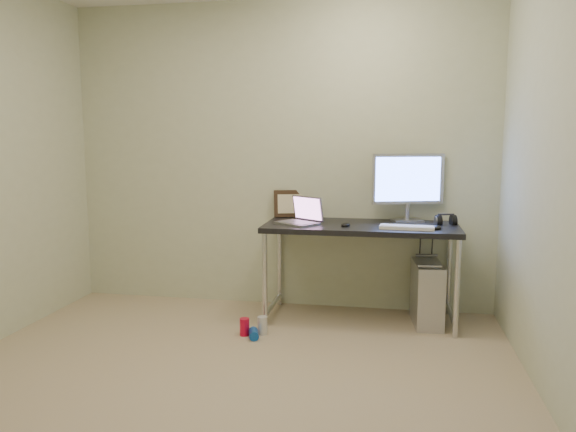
# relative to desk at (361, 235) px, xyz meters

# --- Properties ---
(floor) EXTENTS (3.50, 3.50, 0.00)m
(floor) POSITION_rel_desk_xyz_m (-0.70, -1.43, -0.66)
(floor) COLOR tan
(floor) RESTS_ON ground
(wall_back) EXTENTS (3.50, 0.02, 2.50)m
(wall_back) POSITION_rel_desk_xyz_m (-0.70, 0.32, 0.59)
(wall_back) COLOR beige
(wall_back) RESTS_ON ground
(wall_right) EXTENTS (0.02, 3.50, 2.50)m
(wall_right) POSITION_rel_desk_xyz_m (1.05, -1.43, 0.59)
(wall_right) COLOR beige
(wall_right) RESTS_ON ground
(desk) EXTENTS (1.46, 0.64, 0.75)m
(desk) POSITION_rel_desk_xyz_m (0.00, 0.00, 0.00)
(desk) COLOR black
(desk) RESTS_ON ground
(tower_computer) EXTENTS (0.24, 0.47, 0.50)m
(tower_computer) POSITION_rel_desk_xyz_m (0.51, -0.00, -0.43)
(tower_computer) COLOR #B5B5BA
(tower_computer) RESTS_ON ground
(cable_a) EXTENTS (0.01, 0.16, 0.69)m
(cable_a) POSITION_rel_desk_xyz_m (0.46, 0.27, -0.26)
(cable_a) COLOR black
(cable_a) RESTS_ON ground
(cable_b) EXTENTS (0.02, 0.11, 0.71)m
(cable_b) POSITION_rel_desk_xyz_m (0.55, 0.25, -0.28)
(cable_b) COLOR black
(cable_b) RESTS_ON ground
(can_red) EXTENTS (0.09, 0.09, 0.13)m
(can_red) POSITION_rel_desk_xyz_m (-0.79, -0.50, -0.60)
(can_red) COLOR red
(can_red) RESTS_ON ground
(can_white) EXTENTS (0.09, 0.09, 0.13)m
(can_white) POSITION_rel_desk_xyz_m (-0.67, -0.46, -0.60)
(can_white) COLOR silver
(can_white) RESTS_ON ground
(can_blue) EXTENTS (0.10, 0.14, 0.07)m
(can_blue) POSITION_rel_desk_xyz_m (-0.71, -0.56, -0.63)
(can_blue) COLOR #1049AA
(can_blue) RESTS_ON ground
(laptop) EXTENTS (0.39, 0.37, 0.21)m
(laptop) POSITION_rel_desk_xyz_m (-0.45, -0.05, 0.13)
(laptop) COLOR #9F9FA6
(laptop) RESTS_ON desk
(monitor) EXTENTS (0.55, 0.22, 0.53)m
(monitor) POSITION_rel_desk_xyz_m (0.35, 0.21, 0.40)
(monitor) COLOR #9F9FA6
(monitor) RESTS_ON desk
(keyboard) EXTENTS (0.40, 0.15, 0.02)m
(keyboard) POSITION_rel_desk_xyz_m (0.34, -0.16, 0.10)
(keyboard) COLOR white
(keyboard) RESTS_ON desk
(mouse_right) EXTENTS (0.10, 0.12, 0.04)m
(mouse_right) POSITION_rel_desk_xyz_m (0.55, -0.13, 0.10)
(mouse_right) COLOR black
(mouse_right) RESTS_ON desk
(mouse_left) EXTENTS (0.08, 0.11, 0.03)m
(mouse_left) POSITION_rel_desk_xyz_m (-0.11, -0.10, 0.10)
(mouse_left) COLOR black
(mouse_left) RESTS_ON desk
(headphones) EXTENTS (0.17, 0.10, 0.10)m
(headphones) POSITION_rel_desk_xyz_m (0.63, 0.11, 0.11)
(headphones) COLOR black
(headphones) RESTS_ON desk
(picture_frame) EXTENTS (0.29, 0.15, 0.23)m
(picture_frame) POSITION_rel_desk_xyz_m (-0.59, 0.29, 0.20)
(picture_frame) COLOR black
(picture_frame) RESTS_ON desk
(webcam) EXTENTS (0.04, 0.04, 0.11)m
(webcam) POSITION_rel_desk_xyz_m (-0.35, 0.27, 0.17)
(webcam) COLOR silver
(webcam) RESTS_ON desk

